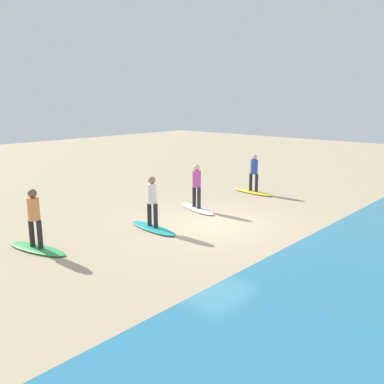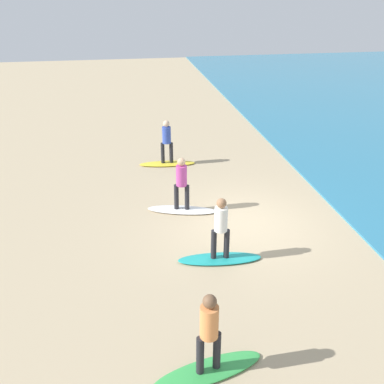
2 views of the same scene
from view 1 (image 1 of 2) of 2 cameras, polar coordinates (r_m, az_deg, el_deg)
ground_plane at (r=13.69m, az=2.78°, el=-4.52°), size 60.00×60.00×0.00m
surfboard_yellow at (r=18.40m, az=8.49°, el=-0.00°), size 0.71×2.13×0.09m
surfer_yellow at (r=18.21m, az=8.59°, el=3.04°), size 0.32×0.46×1.64m
surfboard_white at (r=15.47m, az=0.63°, el=-2.31°), size 1.09×2.17×0.09m
surfer_white at (r=15.24m, az=0.64°, el=1.30°), size 0.32×0.45×1.64m
surfboard_teal at (r=13.22m, az=-5.46°, el=-5.00°), size 0.73×2.14×0.09m
surfer_teal at (r=12.96m, az=-5.55°, el=-0.82°), size 0.32×0.46×1.64m
surfboard_green at (r=12.18m, az=-20.69°, el=-7.37°), size 1.00×2.17×0.09m
surfer_green at (r=11.89m, az=-21.06°, el=-2.87°), size 0.32×0.45×1.64m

